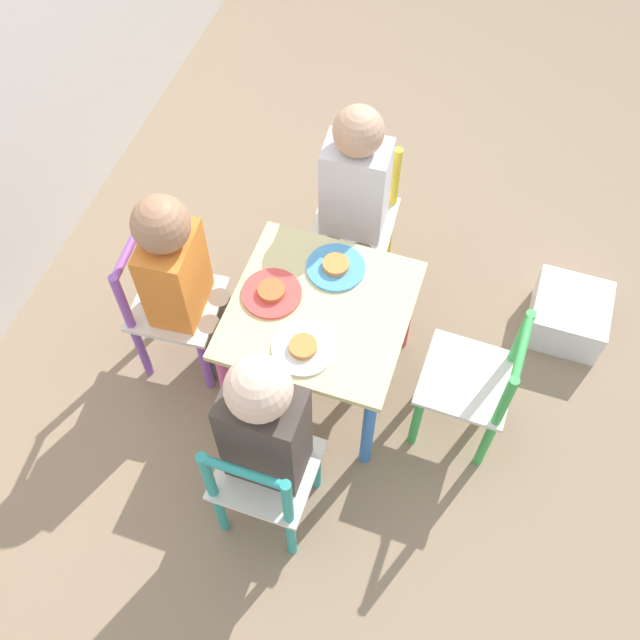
{
  "coord_description": "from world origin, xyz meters",
  "views": [
    {
      "loc": [
        -1.11,
        -0.37,
        2.19
      ],
      "look_at": [
        0.0,
        0.0,
        0.36
      ],
      "focal_mm": 42.0,
      "sensor_mm": 36.0,
      "label": 1
    }
  ],
  "objects_px": {
    "kids_table": "(320,322)",
    "plate_left": "(303,348)",
    "plate_right": "(336,267)",
    "chair_green": "(474,385)",
    "child_back": "(180,275)",
    "chair_teal": "(263,480)",
    "child_left": "(266,428)",
    "child_right": "(354,194)",
    "chair_purple": "(171,307)",
    "chair_yellow": "(356,220)",
    "plate_back": "(272,293)",
    "storage_bin": "(568,315)"
  },
  "relations": [
    {
      "from": "kids_table",
      "to": "plate_left",
      "type": "xyz_separation_m",
      "value": [
        -0.15,
        0.0,
        0.08
      ]
    },
    {
      "from": "kids_table",
      "to": "plate_right",
      "type": "height_order",
      "value": "plate_right"
    },
    {
      "from": "plate_right",
      "to": "chair_green",
      "type": "bearing_deg",
      "value": -108.45
    },
    {
      "from": "kids_table",
      "to": "child_back",
      "type": "height_order",
      "value": "child_back"
    },
    {
      "from": "child_back",
      "to": "chair_teal",
      "type": "bearing_deg",
      "value": -142.01
    },
    {
      "from": "chair_teal",
      "to": "child_left",
      "type": "distance_m",
      "value": 0.22
    },
    {
      "from": "child_right",
      "to": "plate_right",
      "type": "distance_m",
      "value": 0.27
    },
    {
      "from": "chair_purple",
      "to": "chair_yellow",
      "type": "bearing_deg",
      "value": -45.56
    },
    {
      "from": "chair_purple",
      "to": "child_back",
      "type": "relative_size",
      "value": 0.71
    },
    {
      "from": "child_back",
      "to": "child_left",
      "type": "bearing_deg",
      "value": -137.77
    },
    {
      "from": "kids_table",
      "to": "chair_yellow",
      "type": "xyz_separation_m",
      "value": [
        0.47,
        0.03,
        -0.09
      ]
    },
    {
      "from": "plate_left",
      "to": "chair_green",
      "type": "bearing_deg",
      "value": -74.23
    },
    {
      "from": "chair_yellow",
      "to": "chair_green",
      "type": "bearing_deg",
      "value": -47.64
    },
    {
      "from": "chair_purple",
      "to": "chair_green",
      "type": "distance_m",
      "value": 0.95
    },
    {
      "from": "chair_green",
      "to": "plate_back",
      "type": "height_order",
      "value": "chair_green"
    },
    {
      "from": "chair_yellow",
      "to": "plate_left",
      "type": "bearing_deg",
      "value": -90.9
    },
    {
      "from": "child_right",
      "to": "child_left",
      "type": "xyz_separation_m",
      "value": [
        -0.83,
        -0.02,
        0.02
      ]
    },
    {
      "from": "chair_green",
      "to": "chair_yellow",
      "type": "bearing_deg",
      "value": -132.36
    },
    {
      "from": "chair_teal",
      "to": "child_back",
      "type": "relative_size",
      "value": 0.71
    },
    {
      "from": "storage_bin",
      "to": "chair_teal",
      "type": "bearing_deg",
      "value": 141.74
    },
    {
      "from": "chair_yellow",
      "to": "child_back",
      "type": "height_order",
      "value": "child_back"
    },
    {
      "from": "chair_purple",
      "to": "child_right",
      "type": "xyz_separation_m",
      "value": [
        0.45,
        -0.45,
        0.19
      ]
    },
    {
      "from": "chair_teal",
      "to": "storage_bin",
      "type": "height_order",
      "value": "chair_teal"
    },
    {
      "from": "kids_table",
      "to": "chair_teal",
      "type": "xyz_separation_m",
      "value": [
        -0.47,
        0.0,
        -0.09
      ]
    },
    {
      "from": "chair_teal",
      "to": "child_right",
      "type": "relative_size",
      "value": 0.69
    },
    {
      "from": "chair_green",
      "to": "child_left",
      "type": "xyz_separation_m",
      "value": [
        -0.4,
        0.48,
        0.21
      ]
    },
    {
      "from": "chair_green",
      "to": "kids_table",
      "type": "bearing_deg",
      "value": -90.0
    },
    {
      "from": "chair_yellow",
      "to": "plate_back",
      "type": "distance_m",
      "value": 0.52
    },
    {
      "from": "chair_green",
      "to": "child_left",
      "type": "bearing_deg",
      "value": -48.42
    },
    {
      "from": "chair_yellow",
      "to": "chair_teal",
      "type": "distance_m",
      "value": 0.95
    },
    {
      "from": "chair_yellow",
      "to": "plate_back",
      "type": "height_order",
      "value": "chair_yellow"
    },
    {
      "from": "child_left",
      "to": "plate_left",
      "type": "height_order",
      "value": "child_left"
    },
    {
      "from": "child_left",
      "to": "plate_right",
      "type": "distance_m",
      "value": 0.56
    },
    {
      "from": "chair_yellow",
      "to": "kids_table",
      "type": "bearing_deg",
      "value": -90.0
    },
    {
      "from": "chair_teal",
      "to": "child_back",
      "type": "height_order",
      "value": "child_back"
    },
    {
      "from": "child_right",
      "to": "plate_back",
      "type": "bearing_deg",
      "value": -109.85
    },
    {
      "from": "kids_table",
      "to": "child_right",
      "type": "relative_size",
      "value": 0.65
    },
    {
      "from": "chair_purple",
      "to": "plate_right",
      "type": "relative_size",
      "value": 3.08
    },
    {
      "from": "chair_purple",
      "to": "chair_green",
      "type": "xyz_separation_m",
      "value": [
        0.03,
        -0.95,
        0.0
      ]
    },
    {
      "from": "chair_purple",
      "to": "chair_yellow",
      "type": "xyz_separation_m",
      "value": [
        0.51,
        -0.44,
        0.0
      ]
    },
    {
      "from": "plate_left",
      "to": "plate_back",
      "type": "bearing_deg",
      "value": 45.0
    },
    {
      "from": "chair_yellow",
      "to": "plate_left",
      "type": "relative_size",
      "value": 3.1
    },
    {
      "from": "child_left",
      "to": "plate_back",
      "type": "bearing_deg",
      "value": -70.54
    },
    {
      "from": "plate_right",
      "to": "plate_left",
      "type": "bearing_deg",
      "value": 180.0
    },
    {
      "from": "chair_purple",
      "to": "chair_teal",
      "type": "relative_size",
      "value": 1.0
    },
    {
      "from": "kids_table",
      "to": "child_back",
      "type": "xyz_separation_m",
      "value": [
        -0.04,
        0.41,
        0.1
      ]
    },
    {
      "from": "chair_green",
      "to": "child_right",
      "type": "height_order",
      "value": "child_right"
    },
    {
      "from": "chair_yellow",
      "to": "chair_green",
      "type": "relative_size",
      "value": 1.0
    },
    {
      "from": "plate_back",
      "to": "chair_green",
      "type": "bearing_deg",
      "value": -91.12
    },
    {
      "from": "child_back",
      "to": "plate_back",
      "type": "distance_m",
      "value": 0.27
    }
  ]
}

